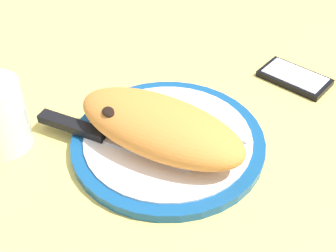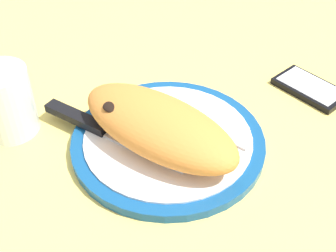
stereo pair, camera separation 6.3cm
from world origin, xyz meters
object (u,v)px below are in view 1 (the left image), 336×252
Objects in this scene: plate at (168,141)px; smartphone at (295,78)px; fork at (186,118)px; knife at (90,132)px; calzone at (161,127)px.

plate is 26.47cm from smartphone.
plate reaches higher than smartphone.
knife is (8.49, 11.12, 0.30)cm from fork.
plate is 4.75cm from fork.
smartphone is (-6.83, -21.04, -1.31)cm from fork.
fork is at bearing 72.01° from smartphone.
smartphone is at bearing -102.98° from calzone.
smartphone is (-15.32, -32.16, -1.61)cm from knife.
knife is at bearing 52.64° from fork.
knife is 2.05× the size of smartphone.
calzone is 28.46cm from smartphone.
smartphone is (-6.32, -27.42, -4.23)cm from calzone.
fork reaches higher than plate.
smartphone is at bearing -104.18° from plate.
fork is 1.43× the size of smartphone.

